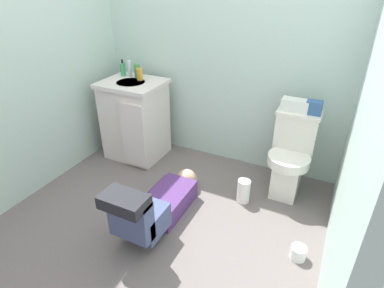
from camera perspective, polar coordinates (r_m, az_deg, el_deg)
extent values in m
cube|color=#695F5D|center=(2.75, -4.30, -12.28)|extent=(2.95, 3.08, 0.04)
cube|color=#B3CCC1|center=(3.10, 5.35, 17.84)|extent=(2.61, 0.08, 2.40)
cube|color=#B3CCC1|center=(3.00, -27.36, 14.51)|extent=(0.08, 2.08, 2.40)
cube|color=#B3CCC1|center=(1.87, 30.16, 6.54)|extent=(0.08, 2.08, 2.40)
cube|color=silver|center=(2.94, 16.62, -5.40)|extent=(0.22, 0.30, 0.38)
cylinder|color=silver|center=(2.79, 16.92, -2.80)|extent=(0.35, 0.35, 0.08)
cube|color=silver|center=(2.88, 18.13, 1.88)|extent=(0.34, 0.17, 0.34)
cube|color=silver|center=(2.81, 18.70, 5.25)|extent=(0.36, 0.19, 0.03)
cube|color=silver|center=(3.39, -10.08, 4.04)|extent=(0.56, 0.48, 0.78)
cube|color=silver|center=(3.24, -10.70, 10.63)|extent=(0.60, 0.52, 0.04)
cylinder|color=silver|center=(3.23, -10.90, 10.44)|extent=(0.28, 0.28, 0.05)
cube|color=silver|center=(3.13, -10.48, 1.44)|extent=(0.26, 0.03, 0.66)
cylinder|color=silver|center=(3.33, -9.38, 12.49)|extent=(0.02, 0.02, 0.10)
cube|color=#512D6B|center=(2.71, -4.23, -10.12)|extent=(0.29, 0.52, 0.17)
sphere|color=tan|center=(2.94, -1.01, -6.35)|extent=(0.19, 0.19, 0.19)
cube|color=#444D73|center=(2.42, -8.67, -13.10)|extent=(0.31, 0.28, 0.20)
cube|color=#444D73|center=(2.26, -10.92, -12.90)|extent=(0.31, 0.12, 0.32)
cube|color=black|center=(2.13, -12.07, -10.06)|extent=(0.31, 0.19, 0.09)
cylinder|color=#512D6B|center=(2.92, -5.90, -7.66)|extent=(0.08, 0.30, 0.08)
cube|color=silver|center=(2.79, 18.00, 6.66)|extent=(0.22, 0.11, 0.10)
cube|color=#33598C|center=(2.77, 21.05, 6.12)|extent=(0.12, 0.09, 0.11)
cylinder|color=#3DA163|center=(3.42, -12.28, 12.92)|extent=(0.06, 0.06, 0.13)
cylinder|color=black|center=(3.40, -12.43, 14.26)|extent=(0.02, 0.02, 0.04)
cylinder|color=silver|center=(3.36, -11.11, 13.12)|extent=(0.04, 0.04, 0.17)
cylinder|color=#4B9F4F|center=(3.33, -9.81, 12.82)|extent=(0.06, 0.06, 0.14)
cylinder|color=gold|center=(3.25, -9.38, 12.23)|extent=(0.06, 0.06, 0.12)
cylinder|color=white|center=(2.81, 9.22, -8.31)|extent=(0.11, 0.11, 0.22)
cylinder|color=white|center=(2.46, 18.51, -17.99)|extent=(0.11, 0.11, 0.10)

